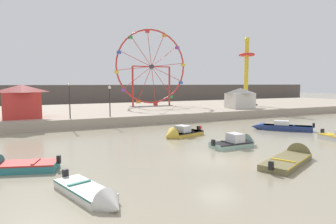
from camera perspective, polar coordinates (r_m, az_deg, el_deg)
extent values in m
plane|color=gray|center=(19.04, 9.57, -8.85)|extent=(240.00, 240.00, 0.00)
cube|color=tan|center=(44.19, -11.47, 0.01)|extent=(110.00, 23.41, 1.05)
cube|color=#564C47|center=(70.47, -16.86, 3.27)|extent=(140.00, 3.00, 4.40)
cube|color=olive|center=(18.63, 22.05, -8.96)|extent=(4.83, 3.33, 0.35)
cube|color=gold|center=(18.59, 22.07, -8.56)|extent=(4.80, 3.33, 0.08)
cone|color=olive|center=(21.34, 24.52, -7.23)|extent=(1.77, 1.89, 1.51)
cube|color=black|center=(16.37, 19.42, -9.83)|extent=(0.28, 0.30, 0.44)
cube|color=gold|center=(18.05, 21.50, -8.73)|extent=(0.70, 1.30, 0.06)
cube|color=teal|center=(17.82, -25.47, -9.56)|extent=(3.26, 2.30, 0.46)
cube|color=#B2231E|center=(17.78, -25.49, -8.96)|extent=(3.24, 2.31, 0.08)
cube|color=black|center=(17.33, -20.49, -8.62)|extent=(0.26, 0.29, 0.44)
cube|color=#B2231E|center=(17.65, -24.35, -8.78)|extent=(0.53, 1.24, 0.06)
cube|color=black|center=(28.82, 27.84, -3.35)|extent=(0.26, 0.22, 0.44)
cube|color=gold|center=(27.99, 29.80, -3.86)|extent=(1.10, 0.26, 0.06)
cube|color=#93BCAD|center=(22.30, 12.17, -6.27)|extent=(3.02, 1.52, 0.39)
cube|color=black|center=(22.27, 12.18, -5.88)|extent=(2.99, 1.54, 0.08)
cone|color=#93BCAD|center=(23.50, 15.81, -5.74)|extent=(0.84, 1.42, 1.41)
cube|color=black|center=(21.29, 8.80, -5.93)|extent=(0.20, 0.24, 0.44)
cube|color=silver|center=(22.43, 12.95, -4.88)|extent=(0.92, 1.20, 0.64)
cube|color=black|center=(22.03, 11.42, -5.80)|extent=(0.18, 1.26, 0.06)
cube|color=silver|center=(13.37, -16.02, -14.46)|extent=(2.20, 3.69, 0.37)
cube|color=#237566|center=(13.33, -16.03, -13.87)|extent=(2.21, 3.66, 0.08)
cone|color=silver|center=(11.58, -10.82, -17.56)|extent=(1.39, 1.26, 1.16)
cube|color=black|center=(14.87, -19.34, -11.30)|extent=(0.29, 0.26, 0.44)
cube|color=#237566|center=(13.67, -16.89, -13.08)|extent=(1.03, 0.46, 0.06)
cube|color=navy|center=(31.83, 22.20, -2.89)|extent=(4.04, 4.07, 0.54)
cube|color=navy|center=(31.80, 22.21, -2.48)|extent=(4.02, 4.05, 0.08)
cone|color=navy|center=(31.84, 17.00, -2.71)|extent=(1.68, 1.68, 1.12)
cube|color=black|center=(31.97, 26.48, -2.34)|extent=(0.31, 0.31, 0.44)
cube|color=silver|center=(31.75, 21.20, -1.98)|extent=(1.63, 1.64, 0.45)
cube|color=navy|center=(31.82, 23.24, -2.38)|extent=(0.83, 0.82, 0.06)
cube|color=gold|center=(26.69, 3.46, -4.21)|extent=(3.53, 2.46, 0.38)
cube|color=black|center=(26.66, 3.46, -3.89)|extent=(3.51, 2.47, 0.08)
cone|color=gold|center=(25.29, 0.26, -4.74)|extent=(1.28, 1.70, 1.51)
cube|color=black|center=(27.87, 5.90, -3.18)|extent=(0.26, 0.29, 0.44)
cube|color=silver|center=(26.33, 2.86, -3.28)|extent=(1.29, 1.50, 0.58)
cube|color=black|center=(26.94, 4.06, -3.64)|extent=(0.55, 1.34, 0.06)
torus|color=red|center=(47.28, -3.24, 8.82)|extent=(11.78, 0.24, 11.78)
cylinder|color=#38383D|center=(47.28, -3.24, 8.82)|extent=(0.70, 0.50, 0.70)
cylinder|color=red|center=(47.40, -3.64, 12.29)|extent=(0.76, 0.08, 5.74)
cube|color=red|center=(47.65, -4.06, 15.39)|extent=(0.56, 0.48, 0.44)
cylinder|color=red|center=(46.84, -5.25, 11.68)|extent=(3.51, 0.08, 4.67)
cube|color=#33934C|center=(46.53, -7.32, 14.22)|extent=(0.56, 0.48, 0.44)
cylinder|color=red|center=(46.42, -6.32, 10.27)|extent=(5.33, 0.08, 2.35)
cube|color=#3356B7|center=(45.69, -9.53, 11.38)|extent=(0.56, 0.48, 0.44)
cylinder|color=red|center=(46.25, -6.55, 8.45)|extent=(5.74, 0.08, 0.76)
cube|color=yellow|center=(45.37, -10.00, 7.68)|extent=(0.56, 0.48, 0.44)
cylinder|color=red|center=(46.38, -5.89, 6.73)|extent=(4.67, 0.08, 3.51)
cube|color=purple|center=(45.65, -8.60, 4.20)|extent=(0.56, 0.48, 0.44)
cylinder|color=red|center=(46.78, -4.52, 5.60)|extent=(2.35, 0.08, 5.33)
cube|color=orange|center=(46.47, -5.80, 1.98)|extent=(0.56, 0.48, 0.44)
cylinder|color=red|center=(47.33, -2.84, 5.35)|extent=(0.76, 0.08, 5.74)
cube|color=red|center=(47.58, -2.44, 1.57)|extent=(0.56, 0.48, 0.44)
cylinder|color=red|center=(47.88, -1.30, 6.02)|extent=(3.51, 0.08, 4.67)
cube|color=#33934C|center=(48.67, 0.56, 2.97)|extent=(0.56, 0.48, 0.44)
cylinder|color=red|center=(48.29, -0.30, 7.41)|extent=(5.33, 0.08, 2.35)
cube|color=#3356B7|center=(49.46, 2.50, 5.72)|extent=(0.56, 0.48, 0.44)
cylinder|color=red|center=(48.46, -0.06, 9.15)|extent=(5.74, 0.08, 0.76)
cube|color=yellow|center=(49.76, 2.95, 9.12)|extent=(0.56, 0.48, 0.44)
cylinder|color=red|center=(48.33, -0.67, 10.81)|extent=(4.67, 0.08, 3.51)
cube|color=purple|center=(49.49, 1.82, 12.37)|extent=(0.56, 0.48, 0.44)
cylinder|color=red|center=(47.94, -1.97, 11.96)|extent=(2.35, 0.08, 5.33)
cube|color=orange|center=(48.73, -0.71, 14.67)|extent=(0.56, 0.48, 0.44)
cylinder|color=red|center=(46.09, -6.88, 4.92)|extent=(0.28, 0.28, 6.37)
cylinder|color=red|center=(48.50, 0.27, 4.99)|extent=(0.28, 0.28, 6.37)
cylinder|color=red|center=(47.28, -3.24, 8.82)|extent=(6.34, 0.18, 0.18)
cube|color=#4C4C51|center=(47.34, -3.19, 1.15)|extent=(7.14, 1.20, 0.08)
cylinder|color=gold|center=(51.76, 14.99, 7.24)|extent=(0.70, 0.70, 10.71)
torus|color=red|center=(51.96, 15.08, 10.72)|extent=(2.64, 2.64, 0.44)
sphere|color=yellow|center=(52.25, 15.15, 13.44)|extent=(0.90, 0.90, 0.90)
cube|color=#4C4C51|center=(51.86, 14.85, 1.45)|extent=(2.80, 2.80, 0.24)
cube|color=red|center=(34.76, -26.50, 1.22)|extent=(3.71, 3.43, 2.78)
pyramid|color=maroon|center=(34.69, -26.63, 4.14)|extent=(4.08, 3.77, 0.80)
cube|color=silver|center=(45.58, 13.85, 2.19)|extent=(4.21, 2.78, 2.24)
pyramid|color=gray|center=(45.52, 13.90, 4.07)|extent=(4.63, 3.05, 0.80)
cylinder|color=#2D2D33|center=(32.36, -18.59, 1.85)|extent=(0.12, 0.12, 3.48)
sphere|color=#F2EACC|center=(32.30, -18.69, 5.18)|extent=(0.32, 0.32, 0.32)
cylinder|color=#2D2D33|center=(33.06, -11.25, 1.78)|extent=(0.12, 0.12, 3.10)
sphere|color=#F2EACC|center=(33.00, -11.31, 4.70)|extent=(0.32, 0.32, 0.32)
sphere|color=red|center=(30.28, 6.19, -3.01)|extent=(0.44, 0.44, 0.44)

